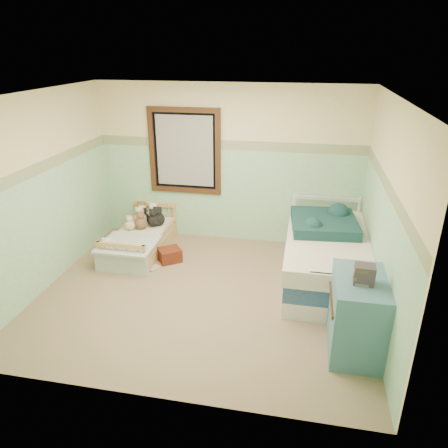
% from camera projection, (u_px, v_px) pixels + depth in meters
% --- Properties ---
extents(floor, '(4.20, 3.60, 0.02)m').
position_uv_depth(floor, '(203.00, 294.00, 5.53)').
color(floor, '#8A7456').
rests_on(floor, ground).
extents(ceiling, '(4.20, 3.60, 0.02)m').
position_uv_depth(ceiling, '(198.00, 94.00, 4.54)').
color(ceiling, silver).
rests_on(ceiling, wall_back).
extents(wall_back, '(4.20, 0.04, 2.50)m').
position_uv_depth(wall_back, '(228.00, 165.00, 6.66)').
color(wall_back, beige).
rests_on(wall_back, floor).
extents(wall_front, '(4.20, 0.04, 2.50)m').
position_uv_depth(wall_front, '(147.00, 280.00, 3.41)').
color(wall_front, beige).
rests_on(wall_front, floor).
extents(wall_left, '(0.04, 3.60, 2.50)m').
position_uv_depth(wall_left, '(42.00, 193.00, 5.40)').
color(wall_left, beige).
rests_on(wall_left, floor).
extents(wall_right, '(0.04, 3.60, 2.50)m').
position_uv_depth(wall_right, '(386.00, 217.00, 4.66)').
color(wall_right, beige).
rests_on(wall_right, floor).
extents(wainscot_mint, '(4.20, 0.01, 1.50)m').
position_uv_depth(wainscot_mint, '(228.00, 196.00, 6.84)').
color(wainscot_mint, '#82C090').
rests_on(wainscot_mint, floor).
extents(border_strip, '(4.20, 0.01, 0.15)m').
position_uv_depth(border_strip, '(228.00, 145.00, 6.52)').
color(border_strip, '#48664E').
rests_on(border_strip, wall_back).
extents(window_frame, '(1.16, 0.06, 1.36)m').
position_uv_depth(window_frame, '(184.00, 151.00, 6.67)').
color(window_frame, '#462914').
rests_on(window_frame, wall_back).
extents(window_blinds, '(0.92, 0.01, 1.12)m').
position_uv_depth(window_blinds, '(185.00, 151.00, 6.68)').
color(window_blinds, '#AEAEAC').
rests_on(window_blinds, window_frame).
extents(toddler_bed_frame, '(0.74, 1.47, 0.19)m').
position_uv_depth(toddler_bed_frame, '(141.00, 245.00, 6.66)').
color(toddler_bed_frame, '#B1874C').
rests_on(toddler_bed_frame, floor).
extents(toddler_mattress, '(0.67, 1.41, 0.12)m').
position_uv_depth(toddler_mattress, '(140.00, 236.00, 6.60)').
color(toddler_mattress, white).
rests_on(toddler_mattress, toddler_bed_frame).
extents(patchwork_quilt, '(0.80, 0.74, 0.03)m').
position_uv_depth(patchwork_quilt, '(128.00, 244.00, 6.15)').
color(patchwork_quilt, '#74A0CD').
rests_on(patchwork_quilt, toddler_mattress).
extents(plush_bed_brown, '(0.22, 0.22, 0.22)m').
position_uv_depth(plush_bed_brown, '(142.00, 214.00, 7.01)').
color(plush_bed_brown, brown).
rests_on(plush_bed_brown, toddler_mattress).
extents(plush_bed_white, '(0.21, 0.21, 0.21)m').
position_uv_depth(plush_bed_white, '(154.00, 215.00, 6.97)').
color(plush_bed_white, silver).
rests_on(plush_bed_white, toddler_mattress).
extents(plush_bed_tan, '(0.21, 0.21, 0.21)m').
position_uv_depth(plush_bed_tan, '(140.00, 219.00, 6.80)').
color(plush_bed_tan, beige).
rests_on(plush_bed_tan, toddler_mattress).
extents(plush_bed_dark, '(0.20, 0.20, 0.20)m').
position_uv_depth(plush_bed_dark, '(154.00, 220.00, 6.76)').
color(plush_bed_dark, black).
rests_on(plush_bed_dark, toddler_mattress).
extents(plush_floor_cream, '(0.25, 0.25, 0.25)m').
position_uv_depth(plush_floor_cream, '(108.00, 253.00, 6.33)').
color(plush_floor_cream, white).
rests_on(plush_floor_cream, floor).
extents(plush_floor_tan, '(0.22, 0.22, 0.22)m').
position_uv_depth(plush_floor_tan, '(112.00, 249.00, 6.48)').
color(plush_floor_tan, beige).
rests_on(plush_floor_tan, floor).
extents(twin_bed_frame, '(1.02, 2.04, 0.22)m').
position_uv_depth(twin_bed_frame, '(324.00, 273.00, 5.80)').
color(twin_bed_frame, white).
rests_on(twin_bed_frame, floor).
extents(twin_boxspring, '(1.02, 2.04, 0.22)m').
position_uv_depth(twin_boxspring, '(325.00, 259.00, 5.72)').
color(twin_boxspring, navy).
rests_on(twin_boxspring, twin_bed_frame).
extents(twin_mattress, '(1.06, 2.09, 0.22)m').
position_uv_depth(twin_mattress, '(327.00, 244.00, 5.63)').
color(twin_mattress, white).
rests_on(twin_mattress, twin_boxspring).
extents(teal_blanket, '(0.95, 1.00, 0.14)m').
position_uv_depth(teal_blanket, '(324.00, 223.00, 5.84)').
color(teal_blanket, '#113437').
rests_on(teal_blanket, twin_mattress).
extents(dresser, '(0.53, 0.84, 0.84)m').
position_uv_depth(dresser, '(357.00, 315.00, 4.38)').
color(dresser, teal).
rests_on(dresser, floor).
extents(book_stack, '(0.20, 0.16, 0.20)m').
position_uv_depth(book_stack, '(364.00, 274.00, 4.11)').
color(book_stack, brown).
rests_on(book_stack, dresser).
extents(red_pillow, '(0.42, 0.41, 0.20)m').
position_uv_depth(red_pillow, '(170.00, 255.00, 6.33)').
color(red_pillow, '#A1381A').
rests_on(red_pillow, floor).
extents(floor_book, '(0.29, 0.28, 0.02)m').
position_uv_depth(floor_book, '(152.00, 267.00, 6.17)').
color(floor_book, '#EEC54F').
rests_on(floor_book, floor).
extents(extra_plush_0, '(0.19, 0.19, 0.19)m').
position_uv_depth(extra_plush_0, '(143.00, 216.00, 6.95)').
color(extra_plush_0, beige).
rests_on(extra_plush_0, toddler_mattress).
extents(extra_plush_1, '(0.16, 0.16, 0.16)m').
position_uv_depth(extra_plush_1, '(130.00, 225.00, 6.63)').
color(extra_plush_1, beige).
rests_on(extra_plush_1, toddler_mattress).
extents(extra_plush_2, '(0.18, 0.18, 0.18)m').
position_uv_depth(extra_plush_2, '(144.00, 218.00, 6.91)').
color(extra_plush_2, black).
rests_on(extra_plush_2, toddler_mattress).
extents(extra_plush_3, '(0.16, 0.16, 0.16)m').
position_uv_depth(extra_plush_3, '(155.00, 219.00, 6.87)').
color(extra_plush_3, black).
rests_on(extra_plush_3, toddler_mattress).
extents(extra_plush_4, '(0.22, 0.22, 0.22)m').
position_uv_depth(extra_plush_4, '(158.00, 219.00, 6.80)').
color(extra_plush_4, black).
rests_on(extra_plush_4, toddler_mattress).
extents(extra_plush_5, '(0.20, 0.20, 0.20)m').
position_uv_depth(extra_plush_5, '(141.00, 223.00, 6.67)').
color(extra_plush_5, brown).
rests_on(extra_plush_5, toddler_mattress).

